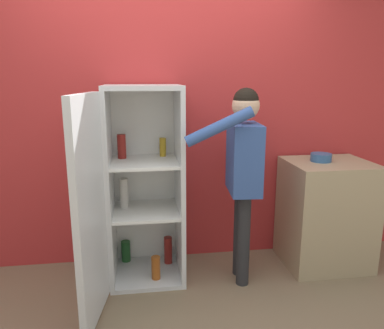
# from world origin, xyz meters

# --- Properties ---
(ground_plane) EXTENTS (12.00, 12.00, 0.00)m
(ground_plane) POSITION_xyz_m (0.00, 0.00, 0.00)
(ground_plane) COLOR #7A664C
(wall_back) EXTENTS (7.00, 0.06, 2.55)m
(wall_back) POSITION_xyz_m (0.00, 0.98, 1.27)
(wall_back) COLOR #B72D2D
(wall_back) RESTS_ON ground_plane
(refrigerator) EXTENTS (0.72, 1.14, 1.56)m
(refrigerator) POSITION_xyz_m (-0.27, 0.57, 0.77)
(refrigerator) COLOR silver
(refrigerator) RESTS_ON ground_plane
(person) EXTENTS (0.61, 0.52, 1.54)m
(person) POSITION_xyz_m (0.56, 0.47, 0.98)
(person) COLOR #262628
(person) RESTS_ON ground_plane
(counter) EXTENTS (0.69, 0.59, 0.92)m
(counter) POSITION_xyz_m (1.36, 0.64, 0.46)
(counter) COLOR tan
(counter) RESTS_ON ground_plane
(bowl) EXTENTS (0.17, 0.17, 0.07)m
(bowl) POSITION_xyz_m (1.30, 0.67, 0.95)
(bowl) COLOR #335B8E
(bowl) RESTS_ON counter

